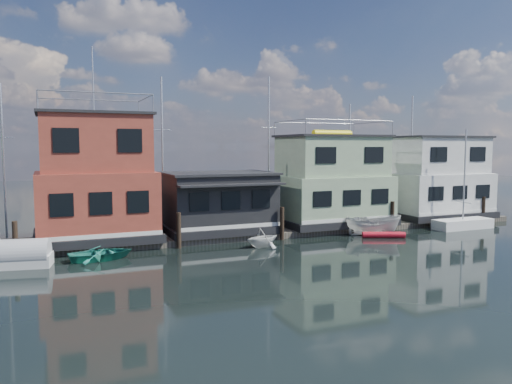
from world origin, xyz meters
name	(u,v)px	position (x,y,z in m)	size (l,w,h in m)	color
ground	(310,278)	(0.00, 0.00, 0.00)	(160.00, 160.00, 0.00)	black
dock	(225,233)	(0.00, 12.00, 0.20)	(48.00, 5.00, 0.40)	#595147
houseboat_red	(96,180)	(-8.50, 12.00, 4.10)	(7.40, 5.90, 11.86)	black
houseboat_dark	(218,202)	(-0.50, 11.98, 2.42)	(7.40, 6.10, 4.06)	black
houseboat_green	(332,182)	(8.50, 12.00, 3.55)	(8.40, 5.90, 7.03)	black
houseboat_white	(435,179)	(18.50, 12.00, 3.54)	(8.40, 5.90, 6.66)	black
pilings	(235,227)	(-0.33, 9.20, 1.10)	(42.28, 0.28, 2.20)	#2D2116
background_masts	(255,154)	(4.76, 18.00, 5.55)	(36.40, 0.16, 12.00)	silver
red_kayak	(384,235)	(9.72, 7.16, 0.21)	(0.42, 0.42, 2.89)	red
day_sailer	(463,223)	(17.61, 7.97, 0.43)	(4.75, 1.60, 7.49)	white
dinghy_white	(262,237)	(0.82, 7.49, 0.62)	(2.02, 2.34, 1.23)	silver
motorboat	(373,225)	(9.60, 8.23, 0.74)	(1.44, 3.82, 1.48)	silver
dinghy_teal	(101,253)	(-8.70, 7.78, 0.36)	(2.45, 3.43, 0.71)	#227D6D
tarp_runabout	(12,256)	(-13.12, 7.76, 0.58)	(4.04, 2.19, 1.55)	silver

